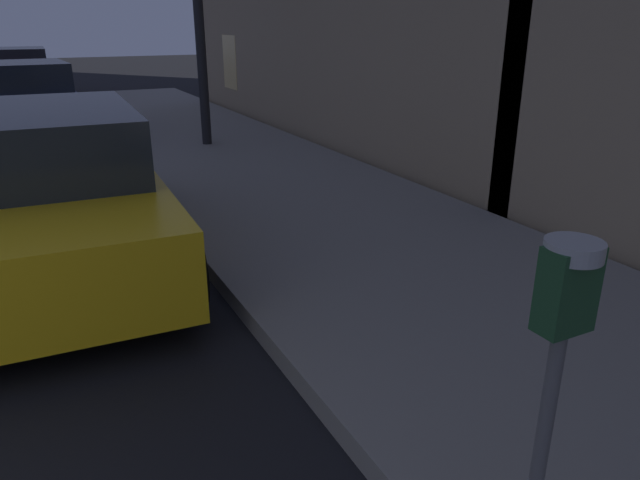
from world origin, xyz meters
name	(u,v)px	position (x,y,z in m)	size (l,w,h in m)	color
parking_meter	(561,329)	(4.27, 0.18, 1.15)	(0.19, 0.19, 1.31)	#59595B
car_yellow_cab	(47,192)	(2.85, 4.50, 0.72)	(2.14, 4.20, 1.43)	gold
car_blue	(25,103)	(2.85, 11.27, 0.70)	(2.16, 4.21, 1.43)	navy
car_red	(18,75)	(2.85, 18.05, 0.71)	(2.09, 4.53, 1.43)	maroon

